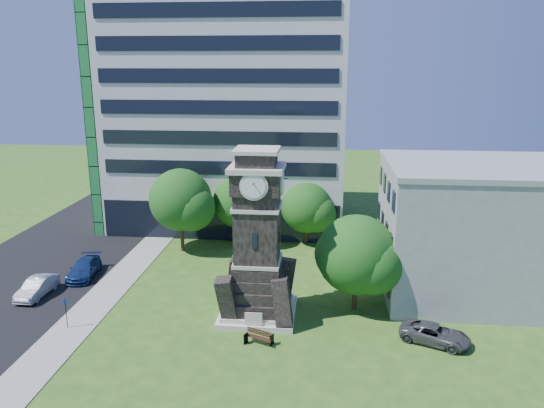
# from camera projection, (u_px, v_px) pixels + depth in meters

# --- Properties ---
(ground) EXTENTS (160.00, 160.00, 0.00)m
(ground) POSITION_uv_depth(u_px,v_px,m) (212.00, 326.00, 37.04)
(ground) COLOR #2B5819
(ground) RESTS_ON ground
(sidewalk) EXTENTS (3.00, 70.00, 0.06)m
(sidewalk) POSITION_uv_depth(u_px,v_px,m) (109.00, 290.00, 42.75)
(sidewalk) COLOR gray
(sidewalk) RESTS_ON ground
(street) EXTENTS (14.00, 80.00, 0.02)m
(street) POSITION_uv_depth(u_px,v_px,m) (9.00, 286.00, 43.57)
(street) COLOR black
(street) RESTS_ON ground
(clock_tower) EXTENTS (5.40, 5.40, 12.22)m
(clock_tower) POSITION_uv_depth(u_px,v_px,m) (257.00, 246.00, 37.32)
(clock_tower) COLOR beige
(clock_tower) RESTS_ON ground
(office_tall) EXTENTS (26.20, 15.11, 28.60)m
(office_tall) POSITION_uv_depth(u_px,v_px,m) (228.00, 96.00, 58.55)
(office_tall) COLOR silver
(office_tall) RESTS_ON ground
(office_low) EXTENTS (15.20, 12.20, 10.40)m
(office_low) POSITION_uv_depth(u_px,v_px,m) (482.00, 229.00, 41.50)
(office_low) COLOR #979A9D
(office_low) RESTS_ON ground
(car_street_mid) EXTENTS (1.67, 4.38, 1.43)m
(car_street_mid) POSITION_uv_depth(u_px,v_px,m) (37.00, 287.00, 41.63)
(car_street_mid) COLOR #A2A5A9
(car_street_mid) RESTS_ON ground
(car_street_north) EXTENTS (2.60, 5.14, 1.43)m
(car_street_north) POSITION_uv_depth(u_px,v_px,m) (84.00, 269.00, 45.42)
(car_street_north) COLOR navy
(car_street_north) RESTS_ON ground
(car_east_lot) EXTENTS (4.96, 3.72, 1.25)m
(car_east_lot) POSITION_uv_depth(u_px,v_px,m) (435.00, 334.00, 34.61)
(car_east_lot) COLOR #4A4A4F
(car_east_lot) RESTS_ON ground
(park_bench) EXTENTS (1.82, 0.48, 0.94)m
(park_bench) POSITION_uv_depth(u_px,v_px,m) (259.00, 337.00, 34.55)
(park_bench) COLOR black
(park_bench) RESTS_ON ground
(street_sign) EXTENTS (0.53, 0.05, 2.19)m
(street_sign) POSITION_uv_depth(u_px,v_px,m) (66.00, 310.00, 36.32)
(street_sign) COLOR black
(street_sign) RESTS_ON ground
(tree_nw) EXTENTS (6.58, 5.98, 8.14)m
(tree_nw) POSITION_uv_depth(u_px,v_px,m) (182.00, 202.00, 50.63)
(tree_nw) COLOR #332114
(tree_nw) RESTS_ON ground
(tree_nc) EXTENTS (5.71, 5.19, 7.03)m
(tree_nc) POSITION_uv_depth(u_px,v_px,m) (240.00, 204.00, 52.69)
(tree_nc) COLOR #332114
(tree_nc) RESTS_ON ground
(tree_ne) EXTENTS (5.60, 5.09, 6.30)m
(tree_ne) POSITION_uv_depth(u_px,v_px,m) (307.00, 209.00, 53.14)
(tree_ne) COLOR #332114
(tree_ne) RESTS_ON ground
(tree_east) EXTENTS (6.44, 5.85, 7.23)m
(tree_east) POSITION_uv_depth(u_px,v_px,m) (358.00, 257.00, 38.54)
(tree_east) COLOR #332114
(tree_east) RESTS_ON ground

